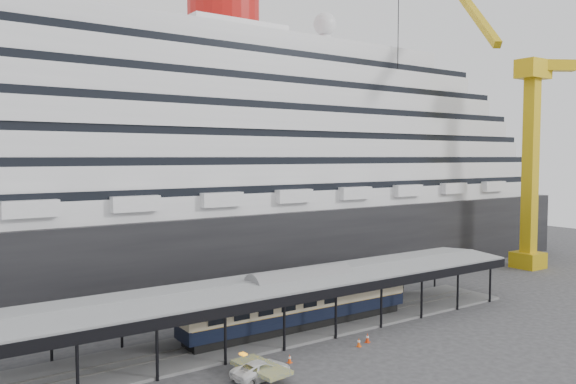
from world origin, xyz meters
name	(u,v)px	position (x,y,z in m)	size (l,w,h in m)	color
ground	(317,347)	(0.00, 0.00, 0.00)	(200.00, 200.00, 0.00)	#333335
cruise_ship	(171,145)	(0.05, 32.00, 18.35)	(130.00, 30.00, 43.90)	black
platform_canopy	(285,308)	(0.00, 5.00, 2.36)	(56.00, 9.18, 5.30)	slate
crane_yellow	(524,136)	(47.06, 10.54, 19.96)	(23.83, 18.78, 47.60)	gold
port_truck	(261,369)	(-7.74, -3.10, 0.67)	(2.22, 4.82, 1.34)	white
pullman_carriage	(300,300)	(1.79, 5.00, 2.94)	(24.89, 3.49, 24.42)	black
traffic_cone_left	(290,358)	(-4.14, -1.72, 0.36)	(0.43, 0.43, 0.72)	#F84B0D
traffic_cone_mid	(359,342)	(3.16, -2.00, 0.40)	(0.53, 0.53, 0.80)	#E9520C
traffic_cone_right	(367,338)	(4.55, -1.60, 0.42)	(0.57, 0.57, 0.85)	red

